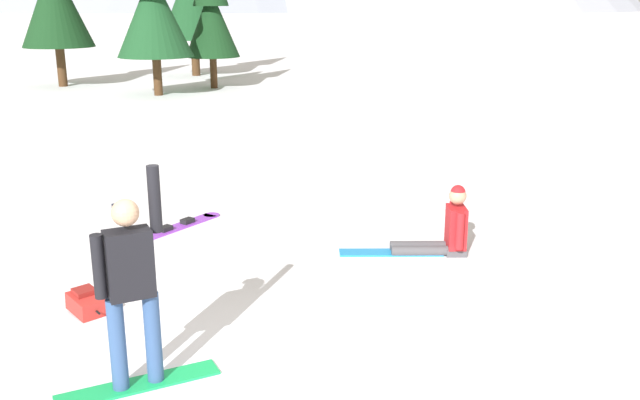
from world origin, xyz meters
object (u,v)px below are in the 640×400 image
(snowboarder_foreground, at_px, (131,287))
(snowboarder_midground, at_px, (444,230))
(loose_snowboard_far_spare, at_px, (177,227))
(pine_tree_short, at_px, (211,10))
(backpack_red, at_px, (87,303))

(snowboarder_foreground, distance_m, snowboarder_midground, 4.93)
(loose_snowboard_far_spare, distance_m, pine_tree_short, 18.00)
(snowboarder_midground, distance_m, pine_tree_short, 19.86)
(snowboarder_foreground, height_order, backpack_red, snowboarder_foreground)
(backpack_red, distance_m, pine_tree_short, 20.97)
(snowboarder_midground, height_order, loose_snowboard_far_spare, snowboarder_midground)
(backpack_red, bearing_deg, pine_tree_short, 88.07)
(snowboarder_midground, bearing_deg, loose_snowboard_far_spare, 157.99)
(snowboarder_foreground, bearing_deg, pine_tree_short, 90.24)
(snowboarder_foreground, height_order, loose_snowboard_far_spare, snowboarder_foreground)
(loose_snowboard_far_spare, height_order, backpack_red, backpack_red)
(pine_tree_short, bearing_deg, snowboarder_midground, -78.69)
(snowboarder_foreground, distance_m, pine_tree_short, 22.50)
(snowboarder_midground, relative_size, loose_snowboard_far_spare, 1.16)
(snowboarder_foreground, bearing_deg, backpack_red, 115.69)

